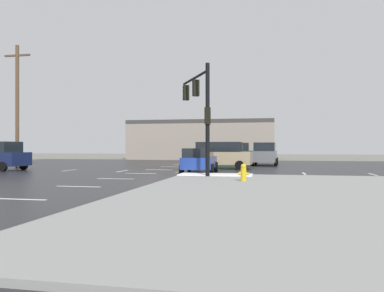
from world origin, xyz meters
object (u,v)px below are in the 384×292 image
Objects in this scene: sedan_blue at (199,160)px; suv_grey at (265,153)px; fire_hydrant at (244,172)px; suv_green at (231,153)px; traffic_signal_mast at (200,104)px; utility_pole_far at (17,104)px; suv_tan at (220,155)px.

suv_grey is at bearing -21.81° from sedan_blue.
suv_green is at bearing 97.54° from fire_hydrant.
suv_grey reaches higher than fire_hydrant.
sedan_blue is 0.94× the size of suv_grey.
suv_grey is (3.90, 11.57, 0.24)m from sedan_blue.
traffic_signal_mast is 5.78m from fire_hydrant.
suv_green reaches higher than fire_hydrant.
sedan_blue is at bearing 117.15° from fire_hydrant.
sedan_blue is at bearing 164.12° from suv_grey.
fire_hydrant is at bearing -172.13° from traffic_signal_mast.
sedan_blue is at bearing -11.87° from utility_pole_far.
fire_hydrant is 19.51m from suv_green.
suv_green reaches higher than sedan_blue.
sedan_blue is 12.21m from suv_grey.
utility_pole_far is at bearing 10.54° from suv_tan.
sedan_blue is 0.93× the size of suv_green.
sedan_blue is 16.05m from utility_pole_far.
utility_pole_far is (-15.74, -2.22, 3.96)m from suv_tan.
traffic_signal_mast reaches higher than sedan_blue.
sedan_blue is at bearing -16.84° from traffic_signal_mast.
suv_tan is at bearing 8.01° from utility_pole_far.
traffic_signal_mast reaches higher than suv_grey.
traffic_signal_mast is 7.56× the size of fire_hydrant.
suv_green is at bearing 67.37° from suv_grey.
traffic_signal_mast is 1.22× the size of suv_tan.
fire_hydrant is at bearing -156.03° from sedan_blue.
suv_grey is 1.00× the size of suv_tan.
utility_pole_far is at bearing 152.88° from fire_hydrant.
sedan_blue is 13.14m from suv_green.
traffic_signal_mast is at bearing 126.09° from fire_hydrant.
utility_pole_far is (-15.16, 3.19, 4.20)m from sedan_blue.
suv_grey is (0.72, 17.78, 0.55)m from fire_hydrant.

